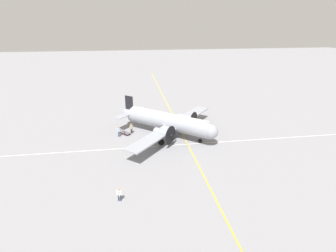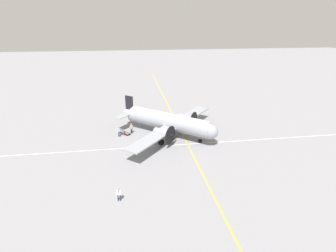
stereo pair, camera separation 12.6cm
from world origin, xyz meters
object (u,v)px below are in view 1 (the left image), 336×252
at_px(ramp_agent, 131,127).
at_px(airliner_main, 170,122).
at_px(passenger_boarding, 119,131).
at_px(baggage_cart, 125,132).
at_px(suitcase_near_door, 124,133).
at_px(suitcase_upright_spare, 131,131).
at_px(crew_foreground, 119,193).

bearing_deg(ramp_agent, airliner_main, -54.27).
xyz_separation_m(passenger_boarding, baggage_cart, (-1.04, 0.93, -0.86)).
relative_size(suitcase_near_door, suitcase_upright_spare, 1.03).
bearing_deg(suitcase_near_door, baggage_cart, 171.93).
xyz_separation_m(airliner_main, baggage_cart, (-1.82, -7.76, -2.25)).
relative_size(airliner_main, suitcase_upright_spare, 30.55).
relative_size(airliner_main, suitcase_near_door, 29.52).
bearing_deg(crew_foreground, baggage_cart, -88.71).
bearing_deg(crew_foreground, suitcase_near_door, -88.55).
height_order(airliner_main, crew_foreground, airliner_main).
xyz_separation_m(airliner_main, suitcase_near_door, (-1.38, -7.82, -2.21)).
bearing_deg(ramp_agent, baggage_cart, 148.77).
distance_m(ramp_agent, suitcase_upright_spare, 0.84).
relative_size(crew_foreground, baggage_cart, 0.74).
bearing_deg(passenger_boarding, suitcase_upright_spare, -4.37).
xyz_separation_m(suitcase_near_door, suitcase_upright_spare, (-0.74, 1.22, -0.01)).
bearing_deg(ramp_agent, suitcase_upright_spare, 63.26).
bearing_deg(airliner_main, baggage_cart, -152.77).
relative_size(crew_foreground, suitcase_near_door, 2.56).
distance_m(airliner_main, crew_foreground, 18.82).
distance_m(suitcase_upright_spare, baggage_cart, 1.20).
height_order(ramp_agent, suitcase_upright_spare, ramp_agent).
bearing_deg(airliner_main, suitcase_upright_spare, -157.38).
relative_size(passenger_boarding, baggage_cart, 0.81).
xyz_separation_m(passenger_boarding, ramp_agent, (-1.17, 2.12, -0.01)).
distance_m(suitcase_near_door, baggage_cart, 0.44).
height_order(airliner_main, suitcase_near_door, airliner_main).
distance_m(airliner_main, passenger_boarding, 8.84).
height_order(suitcase_near_door, suitcase_upright_spare, suitcase_near_door).
xyz_separation_m(airliner_main, crew_foreground, (16.85, -8.26, -1.49)).
distance_m(passenger_boarding, baggage_cart, 1.64).
bearing_deg(crew_foreground, ramp_agent, -92.31).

